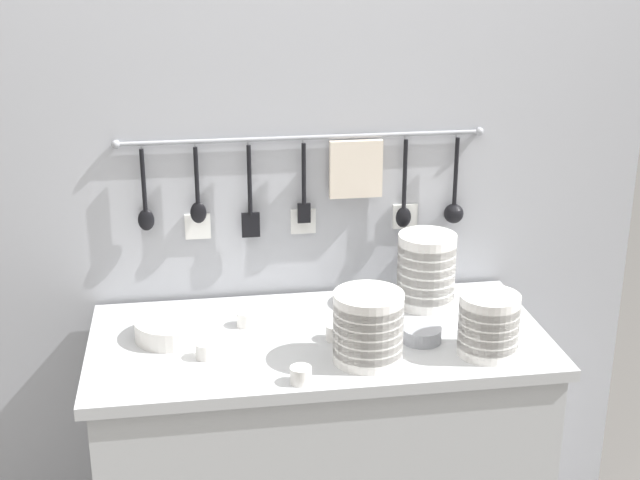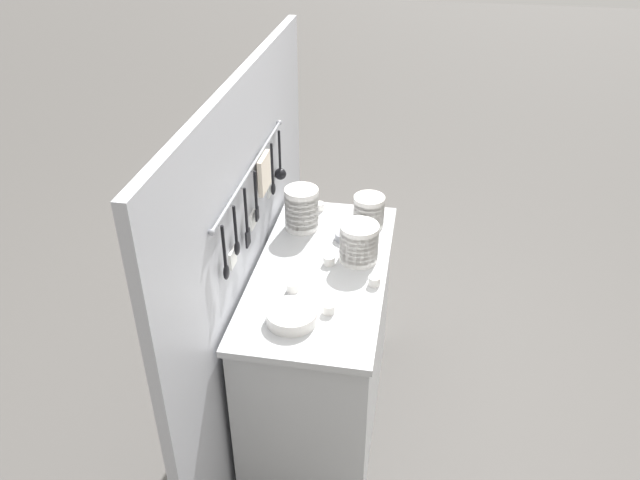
{
  "view_description": "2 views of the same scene",
  "coord_description": "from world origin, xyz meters",
  "views": [
    {
      "loc": [
        -0.31,
        -2.04,
        1.87
      ],
      "look_at": [
        0.01,
        0.02,
        1.12
      ],
      "focal_mm": 50.0,
      "sensor_mm": 36.0,
      "label": 1
    },
    {
      "loc": [
        -2.18,
        -0.38,
        2.41
      ],
      "look_at": [
        0.02,
        0.01,
        1.0
      ],
      "focal_mm": 35.0,
      "sensor_mm": 36.0,
      "label": 2
    }
  ],
  "objects": [
    {
      "name": "counter",
      "position": [
        0.0,
        0.0,
        0.44
      ],
      "size": [
        1.17,
        0.57,
        0.87
      ],
      "color": "#B7BABC",
      "rests_on": "ground"
    },
    {
      "name": "back_wall",
      "position": [
        0.0,
        0.32,
        0.85
      ],
      "size": [
        1.97,
        0.09,
        1.7
      ],
      "color": "#A8AAB2",
      "rests_on": "ground"
    },
    {
      "name": "bowl_stack_tall_left",
      "position": [
        0.1,
        -0.15,
        0.96
      ],
      "size": [
        0.17,
        0.17,
        0.18
      ],
      "color": "white",
      "rests_on": "counter"
    },
    {
      "name": "bowl_stack_wide_centre",
      "position": [
        0.39,
        -0.16,
        0.95
      ],
      "size": [
        0.15,
        0.15,
        0.16
      ],
      "color": "white",
      "rests_on": "counter"
    },
    {
      "name": "bowl_stack_short_front",
      "position": [
        0.32,
        0.15,
        0.97
      ],
      "size": [
        0.16,
        0.16,
        0.21
      ],
      "color": "white",
      "rests_on": "counter"
    },
    {
      "name": "plate_stack",
      "position": [
        -0.37,
        0.05,
        0.89
      ],
      "size": [
        0.2,
        0.2,
        0.05
      ],
      "color": "white",
      "rests_on": "counter"
    },
    {
      "name": "steel_mixing_bowl",
      "position": [
        0.25,
        -0.07,
        0.89
      ],
      "size": [
        0.1,
        0.1,
        0.04
      ],
      "color": "#93969E",
      "rests_on": "counter"
    },
    {
      "name": "cup_back_right",
      "position": [
        -0.29,
        -0.08,
        0.89
      ],
      "size": [
        0.05,
        0.05,
        0.04
      ],
      "color": "white",
      "rests_on": "counter"
    },
    {
      "name": "cup_edge_far",
      "position": [
        0.5,
        0.1,
        0.89
      ],
      "size": [
        0.05,
        0.05,
        0.04
      ],
      "color": "white",
      "rests_on": "counter"
    },
    {
      "name": "cup_back_left",
      "position": [
        -0.08,
        -0.24,
        0.89
      ],
      "size": [
        0.05,
        0.05,
        0.04
      ],
      "color": "white",
      "rests_on": "counter"
    },
    {
      "name": "cup_front_left",
      "position": [
        -0.18,
        0.09,
        0.89
      ],
      "size": [
        0.05,
        0.05,
        0.04
      ],
      "color": "white",
      "rests_on": "counter"
    },
    {
      "name": "cup_front_right",
      "position": [
        0.04,
        -0.03,
        0.89
      ],
      "size": [
        0.05,
        0.05,
        0.04
      ],
      "color": "white",
      "rests_on": "counter"
    }
  ]
}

